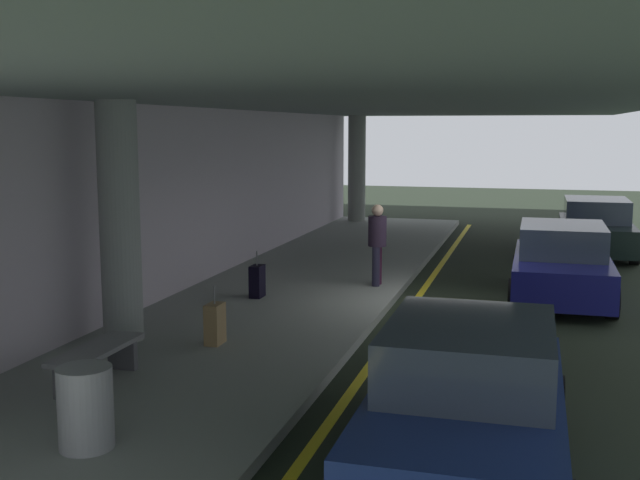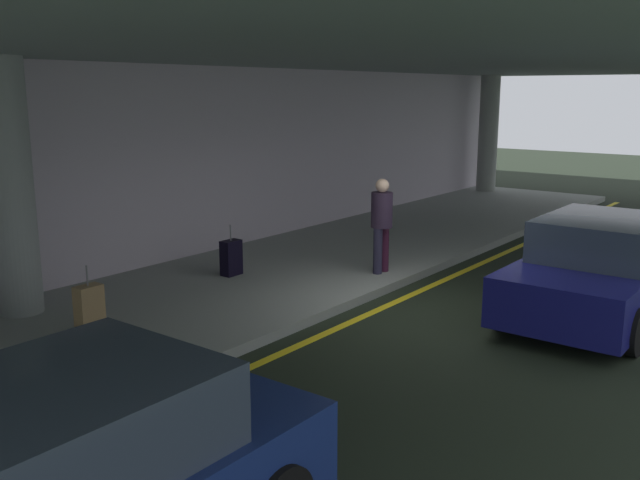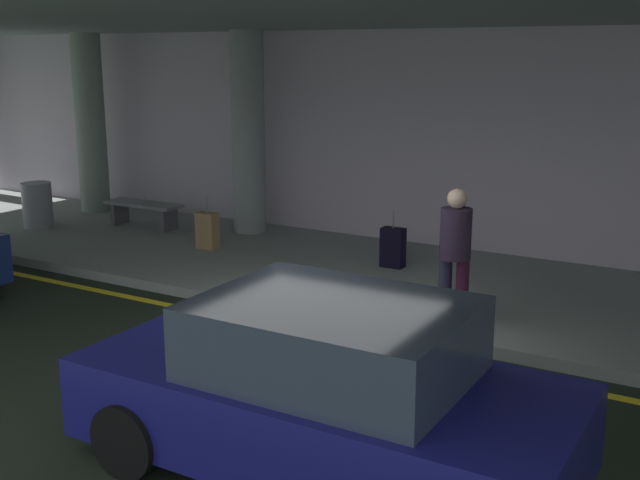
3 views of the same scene
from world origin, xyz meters
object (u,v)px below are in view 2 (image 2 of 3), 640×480
(suitcase_upright_secondary, at_px, (89,308))
(support_column_right_mid, at_px, (488,134))
(traveler_with_luggage, at_px, (382,219))
(car_navy, at_px, (598,270))
(support_column_center, at_px, (11,189))
(suitcase_upright_primary, at_px, (231,258))

(suitcase_upright_secondary, bearing_deg, support_column_right_mid, 17.05)
(traveler_with_luggage, bearing_deg, car_navy, -123.51)
(support_column_center, bearing_deg, suitcase_upright_primary, -15.58)
(support_column_center, height_order, support_column_right_mid, same)
(support_column_center, relative_size, support_column_right_mid, 1.00)
(support_column_right_mid, distance_m, car_navy, 12.53)
(support_column_center, bearing_deg, car_navy, -50.56)
(suitcase_upright_primary, bearing_deg, support_column_right_mid, 19.66)
(support_column_right_mid, relative_size, traveler_with_luggage, 2.17)
(support_column_center, distance_m, car_navy, 8.62)
(traveler_with_luggage, relative_size, suitcase_upright_primary, 1.87)
(support_column_right_mid, height_order, car_navy, support_column_right_mid)
(traveler_with_luggage, bearing_deg, suitcase_upright_secondary, 125.45)
(support_column_center, bearing_deg, traveler_with_luggage, -29.78)
(support_column_center, height_order, suitcase_upright_secondary, support_column_center)
(car_navy, bearing_deg, traveler_with_luggage, 95.59)
(support_column_right_mid, height_order, suitcase_upright_primary, support_column_right_mid)
(car_navy, height_order, suitcase_upright_secondary, car_navy)
(traveler_with_luggage, relative_size, suitcase_upright_secondary, 1.87)
(suitcase_upright_secondary, bearing_deg, suitcase_upright_primary, 20.83)
(suitcase_upright_secondary, bearing_deg, car_navy, -32.43)
(support_column_right_mid, distance_m, suitcase_upright_secondary, 15.99)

